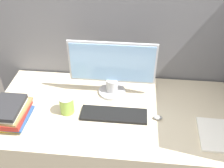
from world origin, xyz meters
The scene contains 8 objects.
cubicle_panel_rear centered at (0.00, 0.85, 0.84)m, with size 2.08×0.04×1.68m.
desk centered at (0.00, 0.41, 0.38)m, with size 1.68×0.81×0.77m.
monitor centered at (-0.03, 0.60, 0.97)m, with size 0.62×0.20×0.42m.
keyboard centered at (0.01, 0.35, 0.78)m, with size 0.45×0.14×0.02m.
mouse centered at (0.30, 0.35, 0.78)m, with size 0.06×0.04×0.02m.
coffee_cup centered at (-0.31, 0.36, 0.83)m, with size 0.10×0.10×0.13m.
book_stack centered at (-0.66, 0.24, 0.84)m, with size 0.24×0.29×0.14m.
paper_pile centered at (0.65, 0.24, 0.78)m, with size 0.20×0.28×0.01m.
Camera 1 is at (0.12, -0.92, 2.02)m, focal length 42.00 mm.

